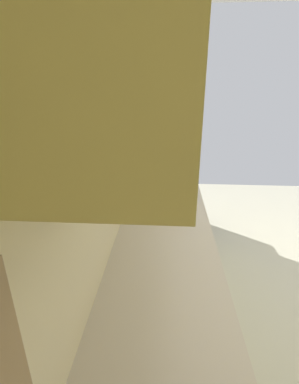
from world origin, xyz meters
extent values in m
cube|color=beige|center=(0.00, 1.63, 1.32)|extent=(4.07, 0.12, 2.63)
cube|color=tan|center=(-0.44, 1.28, 0.43)|extent=(3.02, 0.59, 0.87)
cube|color=beige|center=(-0.44, 1.28, 0.88)|extent=(3.05, 0.62, 0.02)
cube|color=#332819|center=(-0.66, 0.99, 0.43)|extent=(0.01, 0.01, 0.80)
cube|color=#332819|center=(-0.23, 0.99, 0.43)|extent=(0.01, 0.01, 0.80)
cube|color=#332819|center=(0.20, 0.99, 0.43)|extent=(0.01, 0.01, 0.80)
cube|color=#332819|center=(0.63, 0.99, 0.43)|extent=(0.01, 0.01, 0.80)
cube|color=#C7BC63|center=(-0.44, 1.40, 1.87)|extent=(1.84, 0.35, 0.61)
cube|color=#B7BABF|center=(1.43, 1.27, 0.44)|extent=(0.70, 0.60, 0.89)
cube|color=black|center=(1.43, 0.96, 0.40)|extent=(0.55, 0.01, 0.49)
cube|color=black|center=(1.43, 1.27, 0.90)|extent=(0.67, 0.57, 0.02)
cube|color=#B7BABF|center=(1.43, 1.55, 0.98)|extent=(0.67, 0.04, 0.18)
cylinder|color=#38383D|center=(1.27, 1.16, 0.91)|extent=(0.11, 0.11, 0.01)
cylinder|color=#38383D|center=(1.58, 1.16, 0.91)|extent=(0.11, 0.11, 0.01)
cylinder|color=#38383D|center=(1.27, 1.38, 0.91)|extent=(0.11, 0.11, 0.01)
cylinder|color=#38383D|center=(1.58, 1.38, 0.91)|extent=(0.11, 0.11, 0.01)
cube|color=white|center=(0.55, 1.30, 1.05)|extent=(0.50, 0.32, 0.34)
cube|color=black|center=(0.50, 1.14, 1.05)|extent=(0.31, 0.01, 0.24)
cube|color=#2D2D33|center=(0.74, 1.14, 1.05)|extent=(0.09, 0.01, 0.24)
cylinder|color=silver|center=(0.02, 1.18, 0.91)|extent=(0.18, 0.18, 0.04)
cylinder|color=#EDF0CE|center=(0.02, 1.18, 0.92)|extent=(0.15, 0.15, 0.02)
camera|label=1|loc=(-1.72, 1.27, 1.76)|focal=25.42mm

